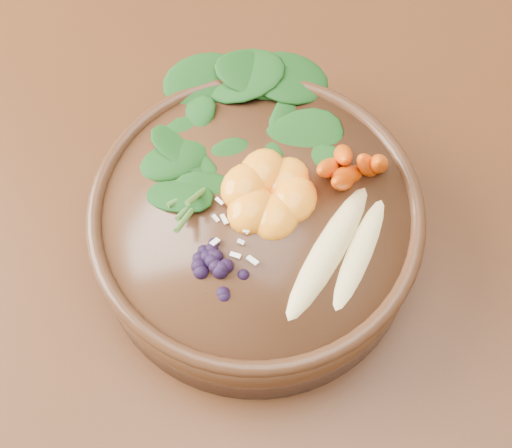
% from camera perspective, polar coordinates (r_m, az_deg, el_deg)
% --- Properties ---
extents(dining_table, '(1.60, 0.90, 0.75)m').
position_cam_1_polar(dining_table, '(0.71, 19.19, -9.24)').
color(dining_table, '#331C0C').
rests_on(dining_table, ground).
extents(stoneware_bowl, '(0.28, 0.28, 0.07)m').
position_cam_1_polar(stoneware_bowl, '(0.57, 0.00, -0.46)').
color(stoneware_bowl, '#422817').
rests_on(stoneware_bowl, dining_table).
extents(kale_heap, '(0.18, 0.16, 0.04)m').
position_cam_1_polar(kale_heap, '(0.56, -0.61, 8.12)').
color(kale_heap, '#154214').
rests_on(kale_heap, stoneware_bowl).
extents(carrot_cluster, '(0.06, 0.06, 0.07)m').
position_cam_1_polar(carrot_cluster, '(0.53, 8.19, 6.24)').
color(carrot_cluster, '#D94305').
rests_on(carrot_cluster, stoneware_bowl).
extents(banana_halves, '(0.05, 0.14, 0.02)m').
position_cam_1_polar(banana_halves, '(0.52, 7.19, -1.69)').
color(banana_halves, '#E0CC84').
rests_on(banana_halves, stoneware_bowl).
extents(mandarin_cluster, '(0.08, 0.09, 0.03)m').
position_cam_1_polar(mandarin_cluster, '(0.53, 1.06, 3.09)').
color(mandarin_cluster, orange).
rests_on(mandarin_cluster, stoneware_bowl).
extents(blueberry_pile, '(0.13, 0.10, 0.04)m').
position_cam_1_polar(blueberry_pile, '(0.51, -2.93, -2.53)').
color(blueberry_pile, black).
rests_on(blueberry_pile, stoneware_bowl).
extents(coconut_flakes, '(0.09, 0.07, 0.01)m').
position_cam_1_polar(coconut_flakes, '(0.53, -0.85, -0.16)').
color(coconut_flakes, white).
rests_on(coconut_flakes, stoneware_bowl).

